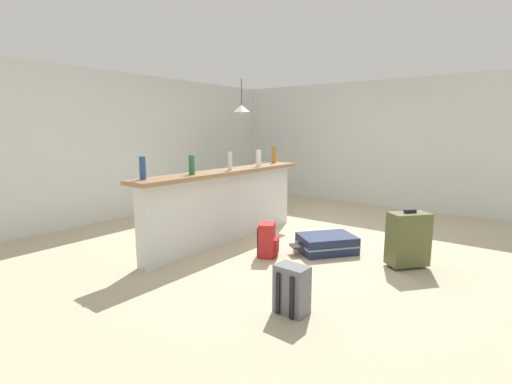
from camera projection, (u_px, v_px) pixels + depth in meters
The scene contains 17 objects.
ground_plane at pixel (290, 238), 5.48m from camera, with size 13.00×13.00×0.05m, color #BCAD8E.
wall_back at pixel (154, 145), 7.10m from camera, with size 6.60×0.10×2.50m, color silver.
wall_right at pixel (357, 143), 7.84m from camera, with size 0.10×6.00×2.50m, color silver.
partition_half_wall at pixel (226, 208), 5.19m from camera, with size 2.80×0.20×0.95m, color silver.
bar_countertop at pixel (226, 172), 5.11m from camera, with size 2.96×0.40×0.05m, color #93704C.
bottle_blue at pixel (143, 168), 4.15m from camera, with size 0.07×0.07×0.25m, color #284C89.
bottle_green at pixel (192, 165), 4.58m from camera, with size 0.07×0.07×0.24m, color #2D6B38.
bottle_clear at pixel (230, 161), 5.06m from camera, with size 0.06×0.06×0.25m, color silver.
bottle_white at pixel (259, 158), 5.57m from camera, with size 0.08×0.08×0.24m, color silver.
bottle_amber at pixel (274, 155), 6.11m from camera, with size 0.07×0.07×0.27m, color #9E661E.
dining_table at pixel (242, 175), 7.38m from camera, with size 1.10×0.80×0.74m.
dining_chair_near_partition at pixel (264, 185), 7.01m from camera, with size 0.42×0.42×0.93m.
pendant_lamp at pixel (242, 109), 7.27m from camera, with size 0.34×0.34×0.68m.
suitcase_flat_navy at pixel (327, 244), 4.79m from camera, with size 0.86×0.81×0.22m.
backpack_red at pixel (268, 240), 4.62m from camera, with size 0.33×0.32×0.42m.
backpack_grey at pixel (292, 290), 3.20m from camera, with size 0.26×0.29×0.42m.
suitcase_upright_olive at pixel (408, 239), 4.24m from camera, with size 0.49×0.47×0.67m.
Camera 1 is at (-4.50, -2.83, 1.56)m, focal length 26.37 mm.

